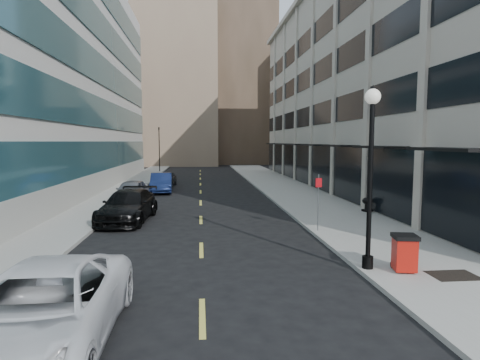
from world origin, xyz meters
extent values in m
cube|color=gray|center=(7.50, 20.00, 0.07)|extent=(5.00, 80.00, 0.15)
cube|color=gray|center=(-6.50, 20.00, 0.07)|extent=(3.00, 80.00, 0.15)
cube|color=#B5AC99|center=(17.00, 27.00, 9.00)|extent=(14.00, 46.00, 18.00)
cube|color=black|center=(10.02, 27.00, 2.00)|extent=(0.18, 46.00, 3.60)
cube|color=black|center=(10.03, 27.00, 6.50)|extent=(0.12, 46.00, 1.80)
cube|color=black|center=(10.03, 27.00, 10.00)|extent=(0.12, 46.00, 1.80)
cube|color=black|center=(10.03, 27.00, 13.50)|extent=(0.12, 46.00, 1.80)
cube|color=#B5AC99|center=(10.00, 10.00, 9.00)|extent=(0.35, 0.60, 18.00)
cube|color=#B5AC99|center=(10.00, 16.00, 9.00)|extent=(0.35, 0.60, 18.00)
cube|color=#B5AC99|center=(10.00, 22.00, 9.00)|extent=(0.35, 0.60, 18.00)
cube|color=#B5AC99|center=(10.00, 28.00, 9.00)|extent=(0.35, 0.60, 18.00)
cube|color=#B5AC99|center=(10.00, 34.00, 9.00)|extent=(0.35, 0.60, 18.00)
cube|color=#B5AC99|center=(10.00, 40.00, 9.00)|extent=(0.35, 0.60, 18.00)
cube|color=#B5AC99|center=(10.00, 46.00, 9.00)|extent=(0.35, 0.60, 18.00)
cube|color=black|center=(9.35, 7.00, 3.90)|extent=(1.30, 4.00, 0.12)
cube|color=black|center=(9.35, 13.00, 3.90)|extent=(1.30, 4.00, 0.12)
cube|color=black|center=(9.35, 19.00, 3.90)|extent=(1.30, 4.00, 0.12)
cube|color=black|center=(9.35, 25.00, 3.90)|extent=(1.30, 4.00, 0.12)
cube|color=black|center=(9.35, 31.00, 3.90)|extent=(1.30, 4.00, 0.12)
cube|color=black|center=(9.35, 37.00, 3.90)|extent=(1.30, 4.00, 0.12)
cube|color=black|center=(9.35, 43.00, 3.90)|extent=(1.30, 4.00, 0.12)
cube|color=gray|center=(-7.96, 27.00, 0.90)|extent=(0.20, 46.00, 1.80)
cube|color=#29565F|center=(-7.97, 27.00, 3.00)|extent=(0.14, 45.60, 2.40)
cube|color=#29565F|center=(-7.97, 27.00, 6.50)|extent=(0.14, 45.60, 2.40)
cube|color=#29565F|center=(-7.97, 27.00, 10.00)|extent=(0.14, 45.60, 2.40)
cube|color=#29565F|center=(-7.97, 27.00, 13.50)|extent=(0.14, 45.60, 2.40)
cube|color=#8A745A|center=(-4.00, 68.00, 14.00)|extent=(14.00, 18.00, 28.00)
cube|color=brown|center=(8.00, 72.00, 17.00)|extent=(12.00, 16.00, 34.00)
cube|color=#8A745A|center=(-14.00, 78.00, 11.00)|extent=(12.00, 14.00, 22.00)
cube|color=#B5AC99|center=(18.00, 66.00, 10.00)|extent=(10.00, 14.00, 20.00)
cube|color=black|center=(7.60, 3.80, 0.15)|extent=(1.40, 1.00, 0.01)
cube|color=#D8CC4C|center=(0.00, 2.00, 0.01)|extent=(0.15, 2.20, 0.01)
cube|color=#D8CC4C|center=(0.00, 8.00, 0.01)|extent=(0.15, 2.20, 0.01)
cube|color=#D8CC4C|center=(0.00, 14.00, 0.01)|extent=(0.15, 2.20, 0.01)
cube|color=#D8CC4C|center=(0.00, 20.00, 0.01)|extent=(0.15, 2.20, 0.01)
cube|color=#D8CC4C|center=(0.00, 26.00, 0.01)|extent=(0.15, 2.20, 0.01)
cube|color=#D8CC4C|center=(0.00, 32.00, 0.01)|extent=(0.15, 2.20, 0.01)
cube|color=#D8CC4C|center=(0.00, 38.00, 0.01)|extent=(0.15, 2.20, 0.01)
cube|color=#D8CC4C|center=(0.00, 44.00, 0.01)|extent=(0.15, 2.20, 0.01)
cube|color=#D8CC4C|center=(0.00, 50.00, 0.01)|extent=(0.15, 2.20, 0.01)
cylinder|color=black|center=(-5.50, 48.00, 3.00)|extent=(0.12, 0.12, 6.00)
imported|color=black|center=(-5.50, 48.00, 5.99)|extent=(0.66, 0.66, 1.98)
imported|color=white|center=(-3.20, 0.75, 0.84)|extent=(2.85, 6.08, 1.68)
imported|color=black|center=(-3.80, 14.00, 0.82)|extent=(2.82, 5.84, 1.64)
imported|color=gray|center=(-4.80, 21.00, 0.76)|extent=(2.27, 4.64, 1.52)
imported|color=#14214C|center=(-3.20, 26.00, 0.80)|extent=(1.98, 4.92, 1.59)
imported|color=slate|center=(-3.20, 30.73, 0.67)|extent=(1.96, 4.08, 1.34)
cube|color=#AA130B|center=(6.30, 4.33, 0.71)|extent=(0.74, 0.74, 1.02)
cube|color=black|center=(6.30, 4.33, 1.25)|extent=(0.84, 0.84, 0.12)
cylinder|color=black|center=(6.09, 4.66, 0.26)|extent=(0.06, 0.23, 0.23)
cylinder|color=black|center=(6.50, 4.66, 0.26)|extent=(0.06, 0.23, 0.23)
cylinder|color=black|center=(5.30, 4.76, 0.35)|extent=(0.35, 0.35, 0.39)
cylinder|color=black|center=(5.30, 4.76, 2.89)|extent=(0.15, 0.15, 5.04)
sphere|color=silver|center=(5.30, 4.76, 5.57)|extent=(0.48, 0.48, 0.48)
cone|color=black|center=(5.30, 4.76, 5.85)|extent=(0.13, 0.13, 0.20)
cylinder|color=slate|center=(5.30, 10.23, 1.44)|extent=(0.05, 0.05, 2.57)
cube|color=#A30A11|center=(5.30, 10.21, 2.35)|extent=(0.30, 0.08, 0.41)
cube|color=black|center=(9.60, 14.79, 0.21)|extent=(0.58, 0.58, 0.13)
cylinder|color=black|center=(9.60, 14.79, 0.47)|extent=(0.28, 0.28, 0.43)
ellipsoid|color=black|center=(9.60, 14.79, 0.77)|extent=(0.60, 0.60, 0.42)
camera|label=1|loc=(-0.02, -7.29, 4.20)|focal=30.00mm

